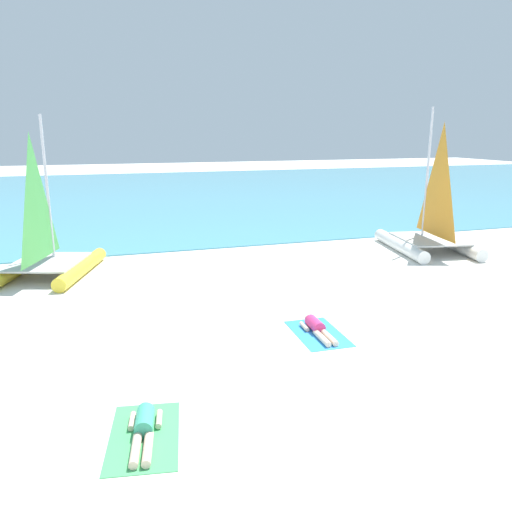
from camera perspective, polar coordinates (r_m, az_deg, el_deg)
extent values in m
plane|color=white|center=(19.50, -4.41, -0.07)|extent=(120.00, 120.00, 0.00)
cube|color=#4C9EB7|center=(40.22, -11.56, 7.05)|extent=(120.00, 40.00, 0.05)
cylinder|color=yellow|center=(18.79, -25.45, -1.25)|extent=(1.70, 4.00, 0.46)
cylinder|color=yellow|center=(17.97, -19.32, -1.31)|extent=(1.70, 4.00, 0.46)
cube|color=silver|center=(18.12, -22.76, -0.64)|extent=(2.83, 3.13, 0.06)
cylinder|color=silver|center=(18.24, -22.77, 7.10)|extent=(0.10, 0.10, 4.83)
pyramid|color=#4CA54C|center=(17.38, -23.93, 6.21)|extent=(0.71, 2.04, 4.06)
cylinder|color=white|center=(21.12, 16.14, 1.20)|extent=(1.25, 4.38, 0.50)
cylinder|color=white|center=(22.13, 21.56, 1.34)|extent=(1.25, 4.38, 0.50)
cube|color=silver|center=(21.36, 19.22, 1.88)|extent=(2.74, 3.15, 0.06)
cylinder|color=silver|center=(21.56, 19.03, 8.91)|extent=(0.10, 0.10, 5.19)
pyramid|color=orange|center=(20.66, 20.26, 8.18)|extent=(0.46, 2.26, 4.36)
cube|color=#4CB266|center=(8.69, -12.67, -19.44)|extent=(1.40, 2.06, 0.01)
cylinder|color=#3FB28C|center=(8.77, -12.62, -17.87)|extent=(0.40, 0.66, 0.30)
sphere|color=beige|center=(9.12, -12.43, -16.52)|extent=(0.22, 0.22, 0.22)
cylinder|color=beige|center=(8.28, -13.61, -20.72)|extent=(0.27, 0.79, 0.14)
cylinder|color=beige|center=(8.26, -12.28, -20.72)|extent=(0.27, 0.79, 0.14)
cylinder|color=beige|center=(8.97, -13.99, -17.85)|extent=(0.17, 0.46, 0.10)
cylinder|color=beige|center=(8.93, -11.04, -17.83)|extent=(0.17, 0.46, 0.10)
cube|color=#338CD8|center=(12.28, 7.10, -8.78)|extent=(1.17, 1.94, 0.01)
cylinder|color=#D83372|center=(12.39, 6.76, -7.78)|extent=(0.32, 0.63, 0.30)
sphere|color=beige|center=(12.74, 6.06, -7.13)|extent=(0.22, 0.22, 0.22)
cylinder|color=beige|center=(11.84, 7.55, -9.30)|extent=(0.17, 0.78, 0.14)
cylinder|color=beige|center=(11.90, 8.36, -9.19)|extent=(0.17, 0.78, 0.14)
cylinder|color=beige|center=(12.48, 5.54, -8.03)|extent=(0.12, 0.45, 0.10)
cylinder|color=beige|center=(12.64, 7.42, -7.79)|extent=(0.12, 0.45, 0.10)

